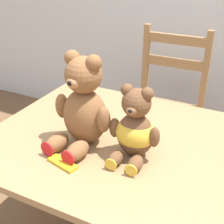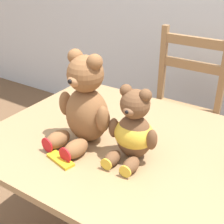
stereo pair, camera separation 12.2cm
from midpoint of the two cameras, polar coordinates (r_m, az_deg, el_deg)
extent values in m
cube|color=#9E7A51|center=(1.33, 2.35, -6.56)|extent=(1.32, 0.92, 0.03)
cube|color=#9E7A51|center=(2.08, -8.51, -4.56)|extent=(0.06, 0.06, 0.67)
cube|color=#997047|center=(2.11, 7.57, -0.54)|extent=(0.46, 0.43, 0.03)
cube|color=#997047|center=(2.03, 10.88, -9.90)|extent=(0.04, 0.04, 0.43)
cube|color=#997047|center=(2.14, 0.11, -7.02)|extent=(0.04, 0.04, 0.43)
cube|color=#997047|center=(2.21, 14.46, 1.61)|extent=(0.04, 0.04, 0.99)
cube|color=#997047|center=(2.32, 4.45, 3.68)|extent=(0.04, 0.04, 0.99)
cube|color=#997047|center=(2.12, 10.21, 12.93)|extent=(0.38, 0.03, 0.06)
cube|color=#997047|center=(2.16, 9.86, 8.86)|extent=(0.38, 0.03, 0.06)
ellipsoid|color=brown|center=(1.30, -7.61, -0.81)|extent=(0.21, 0.19, 0.24)
sphere|color=brown|center=(1.22, -8.13, 6.68)|extent=(0.15, 0.15, 0.15)
sphere|color=brown|center=(1.17, -6.39, 8.90)|extent=(0.06, 0.06, 0.06)
sphere|color=brown|center=(1.24, -10.15, 9.68)|extent=(0.06, 0.06, 0.06)
ellipsoid|color=#B2794C|center=(1.19, -9.85, 5.35)|extent=(0.07, 0.06, 0.05)
sphere|color=black|center=(1.17, -10.74, 5.10)|extent=(0.02, 0.02, 0.02)
ellipsoid|color=brown|center=(1.21, -4.45, -1.48)|extent=(0.06, 0.06, 0.11)
ellipsoid|color=brown|center=(1.34, -11.72, 1.03)|extent=(0.06, 0.06, 0.11)
ellipsoid|color=brown|center=(1.23, -9.22, -7.13)|extent=(0.08, 0.13, 0.07)
cylinder|color=red|center=(1.20, -11.04, -8.37)|extent=(0.06, 0.01, 0.06)
ellipsoid|color=brown|center=(1.30, -12.70, -5.56)|extent=(0.08, 0.13, 0.07)
cylinder|color=red|center=(1.27, -14.52, -6.69)|extent=(0.06, 0.01, 0.06)
ellipsoid|color=brown|center=(1.21, 1.41, -4.26)|extent=(0.15, 0.13, 0.18)
sphere|color=brown|center=(1.15, 1.49, 1.60)|extent=(0.11, 0.11, 0.11)
sphere|color=brown|center=(1.11, 3.38, 3.30)|extent=(0.05, 0.05, 0.05)
sphere|color=brown|center=(1.14, -0.29, 4.01)|extent=(0.05, 0.05, 0.05)
ellipsoid|color=#8C5F3F|center=(1.12, 0.60, 0.36)|extent=(0.05, 0.04, 0.04)
sphere|color=black|center=(1.10, 0.16, 0.05)|extent=(0.01, 0.01, 0.01)
ellipsoid|color=brown|center=(1.16, 4.79, -4.71)|extent=(0.04, 0.04, 0.08)
ellipsoid|color=brown|center=(1.22, -2.37, -2.96)|extent=(0.04, 0.04, 0.08)
ellipsoid|color=brown|center=(1.17, 1.30, -9.56)|extent=(0.06, 0.09, 0.05)
cylinder|color=gold|center=(1.13, 0.38, -10.75)|extent=(0.05, 0.01, 0.05)
ellipsoid|color=brown|center=(1.19, -2.27, -8.55)|extent=(0.06, 0.09, 0.05)
cylinder|color=gold|center=(1.16, -3.27, -9.68)|extent=(0.05, 0.01, 0.05)
ellipsoid|color=gold|center=(1.21, 1.42, -3.90)|extent=(0.16, 0.14, 0.13)
cube|color=gold|center=(1.23, -11.86, -9.26)|extent=(0.13, 0.07, 0.01)
camera|label=1|loc=(0.06, -92.86, -1.50)|focal=50.00mm
camera|label=2|loc=(0.06, 87.14, 1.50)|focal=50.00mm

